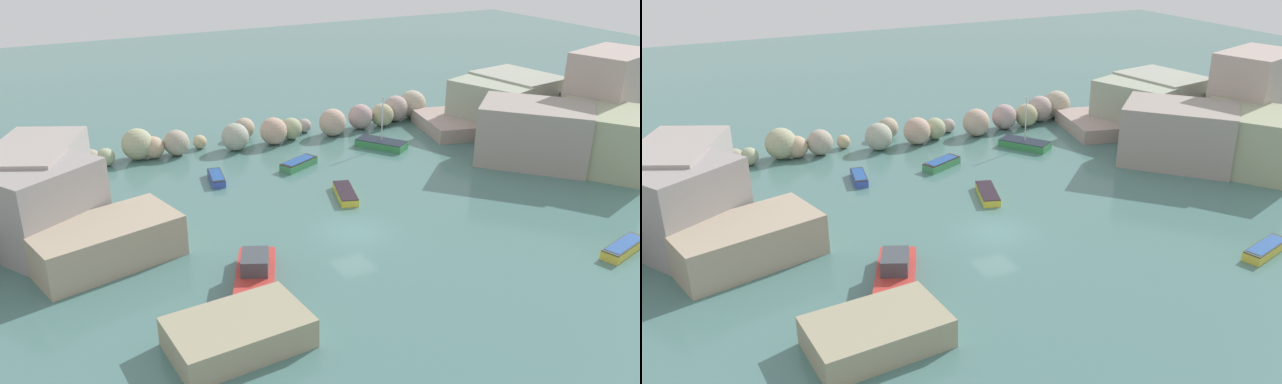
% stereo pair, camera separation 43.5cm
% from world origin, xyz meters
% --- Properties ---
extents(cove_water, '(160.00, 160.00, 0.00)m').
position_xyz_m(cove_water, '(0.00, 0.00, 0.00)').
color(cove_water, '#497570').
rests_on(cove_water, ground).
extents(cliff_headland_right, '(22.52, 23.14, 8.38)m').
position_xyz_m(cliff_headland_right, '(25.63, 8.55, 2.56)').
color(cliff_headland_right, gray).
rests_on(cliff_headland_right, ground).
extents(rock_breakwater, '(36.41, 5.28, 2.80)m').
position_xyz_m(rock_breakwater, '(3.62, 19.77, 1.18)').
color(rock_breakwater, '#AE968F').
rests_on(rock_breakwater, ground).
extents(stone_dock, '(6.90, 4.69, 1.55)m').
position_xyz_m(stone_dock, '(-11.11, -8.24, 0.78)').
color(stone_dock, tan).
rests_on(stone_dock, ground).
extents(moored_boat_0, '(4.03, 4.72, 4.67)m').
position_xyz_m(moored_boat_0, '(10.58, 13.71, 0.36)').
color(moored_boat_0, '#368A4A').
rests_on(moored_boat_0, cove_water).
extents(moored_boat_1, '(1.56, 3.24, 0.60)m').
position_xyz_m(moored_boat_1, '(-5.21, 12.64, 0.31)').
color(moored_boat_1, '#3950B9').
rests_on(moored_boat_1, cove_water).
extents(moored_boat_2, '(4.10, 2.12, 0.62)m').
position_xyz_m(moored_boat_2, '(13.55, -9.95, 0.32)').
color(moored_boat_2, gold).
rests_on(moored_boat_2, cove_water).
extents(moored_boat_3, '(3.64, 2.58, 0.67)m').
position_xyz_m(moored_boat_3, '(1.83, 12.47, 0.35)').
color(moored_boat_3, '#3E8C54').
rests_on(moored_boat_3, cove_water).
extents(moored_boat_4, '(2.40, 4.10, 0.56)m').
position_xyz_m(moored_boat_4, '(2.32, 5.39, 0.28)').
color(moored_boat_4, yellow).
rests_on(moored_boat_4, cove_water).
extents(moored_boat_5, '(4.84, 7.24, 1.77)m').
position_xyz_m(moored_boat_5, '(-8.42, -3.59, 0.59)').
color(moored_boat_5, '#C23630').
rests_on(moored_boat_5, cove_water).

